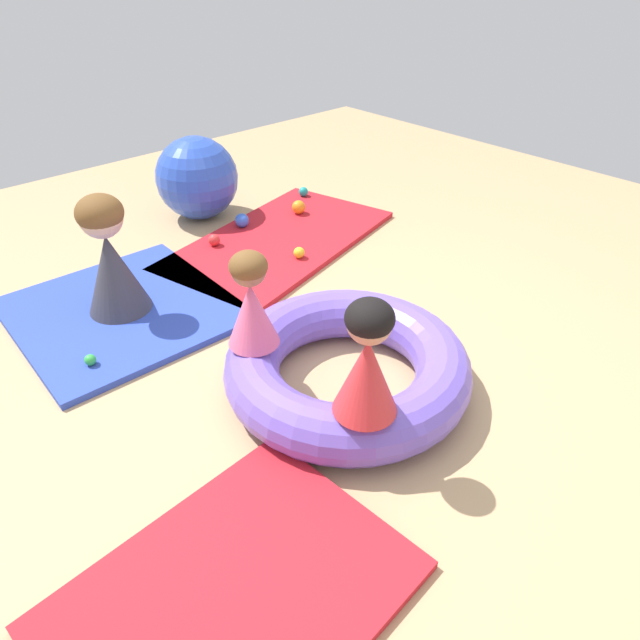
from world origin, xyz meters
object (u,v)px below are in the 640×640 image
object	(u,v)px
child_in_pink	(251,301)
play_ball_yellow	(299,253)
play_ball_green	(90,360)
play_ball_teal	(303,192)
child_in_red	(367,360)
play_ball_red	(214,240)
inflatable_cushion	(347,366)
play_ball_blue	(242,220)
exercise_ball_large	(197,178)
adult_seated	(110,256)
play_ball_orange	(299,207)

from	to	relation	value
child_in_pink	play_ball_yellow	bearing A→B (deg)	105.36
play_ball_green	play_ball_teal	bearing A→B (deg)	22.84
child_in_red	play_ball_red	world-z (taller)	child_in_red
inflatable_cushion	play_ball_blue	size ratio (longest dim) A/B	11.44
inflatable_cushion	exercise_ball_large	world-z (taller)	exercise_ball_large
inflatable_cushion	play_ball_green	bearing A→B (deg)	131.72
adult_seated	play_ball_yellow	bearing A→B (deg)	-155.18
play_ball_red	exercise_ball_large	distance (m)	0.68
child_in_pink	play_ball_teal	distance (m)	2.48
inflatable_cushion	child_in_red	world-z (taller)	child_in_red
child_in_pink	play_ball_blue	size ratio (longest dim) A/B	4.56
play_ball_teal	play_ball_blue	xyz separation A→B (m)	(-0.76, -0.15, 0.01)
play_ball_teal	play_ball_green	bearing A→B (deg)	-157.16
child_in_pink	play_ball_orange	world-z (taller)	child_in_pink
child_in_pink	play_ball_teal	xyz separation A→B (m)	(1.78, 1.67, -0.43)
play_ball_teal	exercise_ball_large	world-z (taller)	exercise_ball_large
play_ball_green	play_ball_orange	bearing A→B (deg)	19.58
play_ball_yellow	play_ball_red	xyz separation A→B (m)	(-0.33, 0.56, 0.00)
inflatable_cushion	child_in_pink	xyz separation A→B (m)	(-0.32, 0.32, 0.37)
play_ball_green	play_ball_orange	distance (m)	2.21
play_ball_green	play_ball_red	bearing A→B (deg)	29.83
play_ball_orange	play_ball_blue	distance (m)	0.50
child_in_red	adult_seated	xyz separation A→B (m)	(-0.26, 1.77, -0.14)
child_in_red	play_ball_green	xyz separation A→B (m)	(-0.63, 1.37, -0.46)
child_in_red	play_ball_orange	xyz separation A→B (m)	(1.45, 2.11, -0.44)
exercise_ball_large	play_ball_red	bearing A→B (deg)	-114.09
adult_seated	child_in_red	bearing A→B (deg)	134.26
child_in_pink	play_ball_red	bearing A→B (deg)	129.54
adult_seated	exercise_ball_large	size ratio (longest dim) A/B	1.12
child_in_red	play_ball_teal	size ratio (longest dim) A/B	6.73
play_ball_red	play_ball_blue	bearing A→B (deg)	19.58
child_in_red	child_in_pink	bearing A→B (deg)	-144.16
inflatable_cushion	play_ball_yellow	distance (m)	1.35
play_ball_yellow	exercise_ball_large	xyz separation A→B (m)	(-0.07, 1.14, 0.24)
play_ball_yellow	play_ball_orange	world-z (taller)	play_ball_orange
play_ball_green	play_ball_yellow	bearing A→B (deg)	5.81
child_in_red	play_ball_red	xyz separation A→B (m)	(0.63, 2.09, -0.45)
child_in_red	play_ball_orange	bearing A→B (deg)	176.87
exercise_ball_large	play_ball_green	bearing A→B (deg)	-139.31
child_in_red	play_ball_blue	world-z (taller)	child_in_red
play_ball_teal	child_in_pink	bearing A→B (deg)	-136.72
play_ball_orange	child_in_red	bearing A→B (deg)	-124.53
play_ball_teal	play_ball_red	world-z (taller)	play_ball_red
exercise_ball_large	play_ball_blue	bearing A→B (deg)	-80.98
play_ball_red	play_ball_orange	bearing A→B (deg)	1.32
adult_seated	play_ball_teal	distance (m)	2.09
play_ball_teal	play_ball_red	distance (m)	1.12
play_ball_teal	adult_seated	bearing A→B (deg)	-163.47
inflatable_cushion	child_in_red	xyz separation A→B (m)	(-0.27, -0.37, 0.40)
inflatable_cushion	play_ball_blue	distance (m)	1.97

